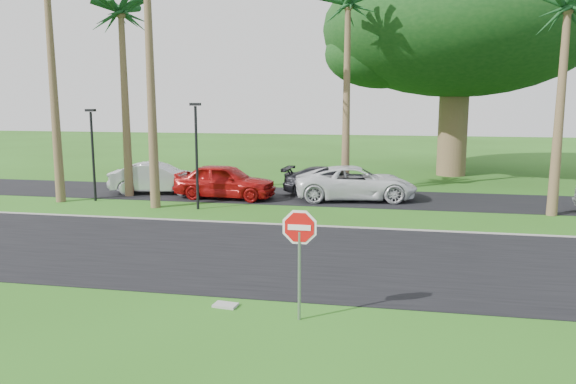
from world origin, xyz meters
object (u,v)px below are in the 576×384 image
(car_silver, at_px, (158,178))
(car_minivan, at_px, (356,183))
(stop_sign_near, at_px, (299,242))
(car_red, at_px, (225,181))
(car_dark, at_px, (332,182))

(car_silver, height_order, car_minivan, car_minivan)
(stop_sign_near, bearing_deg, car_red, 113.12)
(car_red, bearing_deg, car_dark, -68.27)
(car_silver, relative_size, car_red, 0.96)
(car_dark, relative_size, car_minivan, 0.84)
(stop_sign_near, bearing_deg, car_dark, 93.83)
(stop_sign_near, height_order, car_silver, stop_sign_near)
(car_dark, bearing_deg, car_red, 112.78)
(car_red, bearing_deg, car_minivan, -79.41)
(car_red, bearing_deg, car_silver, 82.35)
(car_minivan, bearing_deg, car_red, 87.99)
(car_silver, bearing_deg, car_dark, -93.85)
(car_dark, bearing_deg, car_silver, 100.38)
(stop_sign_near, bearing_deg, car_silver, 123.46)
(stop_sign_near, height_order, car_dark, stop_sign_near)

